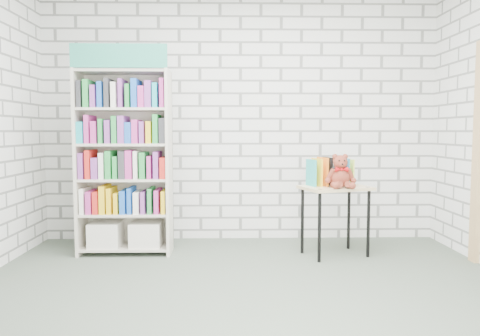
{
  "coord_description": "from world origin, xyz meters",
  "views": [
    {
      "loc": [
        -0.14,
        -3.42,
        1.26
      ],
      "look_at": [
        -0.03,
        0.95,
        0.91
      ],
      "focal_mm": 35.0,
      "sensor_mm": 36.0,
      "label": 1
    }
  ],
  "objects": [
    {
      "name": "display_table",
      "position": [
        0.94,
        1.22,
        0.6
      ],
      "size": [
        0.76,
        0.63,
        0.7
      ],
      "color": "tan",
      "rests_on": "ground"
    },
    {
      "name": "teddy_bear",
      "position": [
        0.96,
        1.13,
        0.84
      ],
      "size": [
        0.31,
        0.28,
        0.33
      ],
      "color": "maroon",
      "rests_on": "display_table"
    },
    {
      "name": "door_trim",
      "position": [
        2.23,
        0.95,
        1.05
      ],
      "size": [
        0.05,
        0.12,
        2.1
      ],
      "primitive_type": "cube",
      "color": "tan",
      "rests_on": "ground"
    },
    {
      "name": "ground",
      "position": [
        0.0,
        0.0,
        0.0
      ],
      "size": [
        4.5,
        4.5,
        0.0
      ],
      "primitive_type": "plane",
      "color": "#475245",
      "rests_on": "ground"
    },
    {
      "name": "table_books",
      "position": [
        0.9,
        1.32,
        0.84
      ],
      "size": [
        0.5,
        0.33,
        0.27
      ],
      "color": "teal",
      "rests_on": "display_table"
    },
    {
      "name": "room_shell",
      "position": [
        0.0,
        0.0,
        1.78
      ],
      "size": [
        4.52,
        4.02,
        2.81
      ],
      "color": "silver",
      "rests_on": "ground"
    },
    {
      "name": "bookshelf",
      "position": [
        -1.2,
        1.36,
        0.96
      ],
      "size": [
        0.93,
        0.36,
        2.1
      ],
      "color": "beige",
      "rests_on": "ground"
    }
  ]
}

